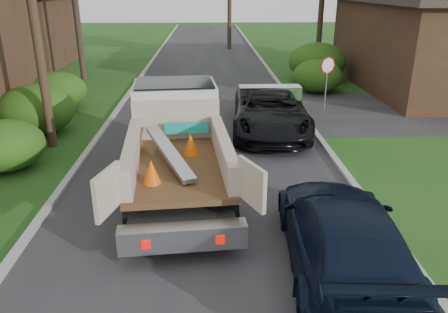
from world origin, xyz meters
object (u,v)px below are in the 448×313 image
stop_sign (327,73)px  navy_suv (343,235)px  house_left_far (10,21)px  flatbed_truck (177,132)px  black_pickup (271,111)px

stop_sign → navy_suv: 11.83m
navy_suv → house_left_far: bearing=-52.6°
flatbed_truck → black_pickup: flatbed_truck is taller
stop_sign → flatbed_truck: size_ratio=0.35×
stop_sign → navy_suv: (-2.60, -11.50, -1.00)m
house_left_far → stop_sign: bearing=-34.8°
stop_sign → house_left_far: 22.81m
house_left_far → black_pickup: house_left_far is taller
stop_sign → flatbed_truck: 9.24m
house_left_far → navy_suv: bearing=-56.7°
flatbed_truck → house_left_far: bearing=117.5°
house_left_far → flatbed_truck: size_ratio=1.07×
navy_suv → black_pickup: bearing=-84.6°
black_pickup → navy_suv: size_ratio=1.12×
stop_sign → flatbed_truck: bearing=-131.4°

